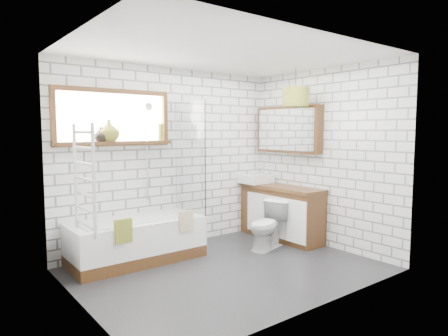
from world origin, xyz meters
TOP-DOWN VIEW (x-y plane):
  - floor at (0.00, 0.00)m, footprint 3.40×2.60m
  - ceiling at (0.00, 0.00)m, footprint 3.40×2.60m
  - wall_back at (0.00, 1.30)m, footprint 3.40×0.01m
  - wall_front at (0.00, -1.30)m, footprint 3.40×0.01m
  - wall_left at (-1.70, 0.00)m, footprint 0.01×2.60m
  - wall_right at (1.70, 0.00)m, footprint 0.01×2.60m
  - window at (-0.85, 1.26)m, footprint 1.52×0.16m
  - towel_radiator at (-1.66, 0.00)m, footprint 0.06×0.52m
  - mirror_cabinet at (1.62, 0.60)m, footprint 0.16×1.20m
  - shower_riser at (-0.40, 1.26)m, footprint 0.02×0.02m
  - bathtub at (-0.72, 0.94)m, footprint 1.63×0.72m
  - shower_screen at (0.07, 0.94)m, footprint 0.02×0.72m
  - towel_green at (-1.05, 0.58)m, footprint 0.20×0.05m
  - towel_beige at (-0.22, 0.58)m, footprint 0.20×0.05m
  - vanity at (1.47, 0.59)m, footprint 0.45×1.40m
  - basin at (1.41, 1.09)m, footprint 0.45×0.39m
  - tap at (1.57, 1.09)m, footprint 0.04×0.04m
  - toilet at (0.95, 0.33)m, footprint 0.54×0.73m
  - vase_olive at (-0.93, 1.23)m, footprint 0.33×0.33m
  - vase_dark at (-1.04, 1.23)m, footprint 0.22×0.22m
  - bottle at (-0.20, 1.23)m, footprint 0.08×0.08m
  - pendant at (1.36, 0.23)m, footprint 0.36×0.36m

SIDE VIEW (x-z plane):
  - floor at x=0.00m, z-range -0.01..0.00m
  - bathtub at x=-0.72m, z-range 0.00..0.53m
  - toilet at x=0.95m, z-range 0.00..0.66m
  - vanity at x=1.47m, z-range 0.00..0.80m
  - towel_green at x=-1.05m, z-range 0.37..0.65m
  - towel_beige at x=-0.22m, z-range 0.38..0.64m
  - basin at x=1.41m, z-range 0.80..0.93m
  - tap at x=1.57m, z-range 0.85..1.00m
  - towel_radiator at x=-1.66m, z-range 0.70..1.70m
  - wall_back at x=0.00m, z-range 0.00..2.50m
  - wall_front at x=0.00m, z-range 0.00..2.50m
  - wall_left at x=-1.70m, z-range 0.00..2.50m
  - wall_right at x=1.70m, z-range 0.00..2.50m
  - shower_screen at x=0.07m, z-range 0.53..2.03m
  - shower_riser at x=-0.40m, z-range 0.70..2.00m
  - vase_dark at x=-1.04m, z-range 1.48..1.66m
  - bottle at x=-0.20m, z-range 1.48..1.70m
  - vase_olive at x=-0.93m, z-range 1.48..1.75m
  - mirror_cabinet at x=1.62m, z-range 1.30..2.00m
  - window at x=-0.85m, z-range 1.46..2.14m
  - pendant at x=1.36m, z-range 1.97..2.23m
  - ceiling at x=0.00m, z-range 2.50..2.51m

